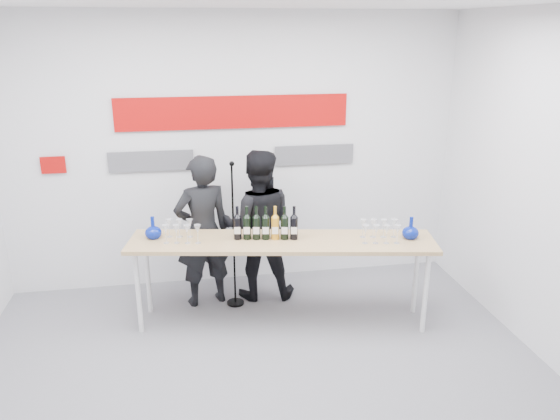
{
  "coord_description": "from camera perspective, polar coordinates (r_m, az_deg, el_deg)",
  "views": [
    {
      "loc": [
        -0.53,
        -3.9,
        2.81
      ],
      "look_at": [
        0.33,
        0.99,
        1.15
      ],
      "focal_mm": 35.0,
      "sensor_mm": 36.0,
      "label": 1
    }
  ],
  "objects": [
    {
      "name": "tasting_table",
      "position": [
        5.25,
        0.19,
        -3.83
      ],
      "size": [
        2.99,
        1.09,
        0.88
      ],
      "rotation": [
        0.0,
        0.0,
        -0.18
      ],
      "color": "tan",
      "rests_on": "ground"
    },
    {
      "name": "mic_stand",
      "position": [
        5.74,
        -4.79,
        -5.5
      ],
      "size": [
        0.18,
        0.18,
        1.57
      ],
      "rotation": [
        0.0,
        0.0,
        0.09
      ],
      "color": "black",
      "rests_on": "ground"
    },
    {
      "name": "ground",
      "position": [
        4.83,
        -1.95,
        -17.04
      ],
      "size": [
        5.0,
        5.0,
        0.0
      ],
      "primitive_type": "plane",
      "color": "slate",
      "rests_on": "ground"
    },
    {
      "name": "glasses_left",
      "position": [
        5.27,
        -10.33,
        -2.22
      ],
      "size": [
        0.36,
        0.27,
        0.18
      ],
      "color": "silver",
      "rests_on": "tasting_table"
    },
    {
      "name": "glasses_right",
      "position": [
        5.28,
        10.4,
        -2.19
      ],
      "size": [
        0.39,
        0.27,
        0.18
      ],
      "color": "silver",
      "rests_on": "tasting_table"
    },
    {
      "name": "decanter_right",
      "position": [
        5.39,
        13.51,
        -1.81
      ],
      "size": [
        0.16,
        0.16,
        0.21
      ],
      "primitive_type": null,
      "color": "navy",
      "rests_on": "tasting_table"
    },
    {
      "name": "signage",
      "position": [
        5.97,
        -5.38,
        8.75
      ],
      "size": [
        3.38,
        0.02,
        0.79
      ],
      "color": "#AD0907",
      "rests_on": "back_wall"
    },
    {
      "name": "wine_bottles",
      "position": [
        5.2,
        -1.5,
        -1.35
      ],
      "size": [
        0.62,
        0.18,
        0.33
      ],
      "rotation": [
        0.0,
        0.0,
        -0.18
      ],
      "color": "black",
      "rests_on": "tasting_table"
    },
    {
      "name": "decanter_left",
      "position": [
        5.39,
        -13.14,
        -1.79
      ],
      "size": [
        0.16,
        0.16,
        0.21
      ],
      "primitive_type": null,
      "color": "navy",
      "rests_on": "tasting_table"
    },
    {
      "name": "back_wall",
      "position": [
        6.06,
        -4.79,
        5.97
      ],
      "size": [
        5.0,
        0.04,
        3.0
      ],
      "primitive_type": "cube",
      "color": "silver",
      "rests_on": "ground"
    },
    {
      "name": "presenter_left",
      "position": [
        5.7,
        -8.07,
        -2.24
      ],
      "size": [
        0.67,
        0.53,
        1.62
      ],
      "primitive_type": "imported",
      "rotation": [
        0.0,
        0.0,
        3.4
      ],
      "color": "black",
      "rests_on": "ground"
    },
    {
      "name": "presenter_right",
      "position": [
        5.8,
        -2.34,
        -1.6
      ],
      "size": [
        0.85,
        0.7,
        1.63
      ],
      "primitive_type": "imported",
      "rotation": [
        0.0,
        0.0,
        3.04
      ],
      "color": "black",
      "rests_on": "ground"
    }
  ]
}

